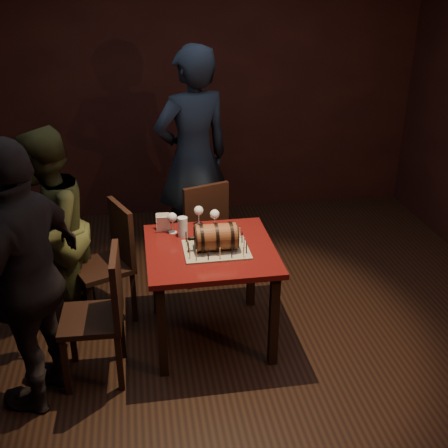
# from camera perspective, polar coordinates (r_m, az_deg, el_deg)

# --- Properties ---
(room_shell) EXTENTS (5.04, 5.04, 2.80)m
(room_shell) POSITION_cam_1_polar(r_m,az_deg,el_deg) (3.60, -0.20, 6.14)
(room_shell) COLOR black
(room_shell) RESTS_ON ground
(pub_table) EXTENTS (0.90, 0.90, 0.75)m
(pub_table) POSITION_cam_1_polar(r_m,az_deg,el_deg) (3.99, -1.39, -3.83)
(pub_table) COLOR #450B0C
(pub_table) RESTS_ON ground
(cake_board) EXTENTS (0.45, 0.35, 0.01)m
(cake_board) POSITION_cam_1_polar(r_m,az_deg,el_deg) (3.90, -0.80, -2.61)
(cake_board) COLOR gray
(cake_board) RESTS_ON pub_table
(barrel_cake) EXTENTS (0.34, 0.20, 0.20)m
(barrel_cake) POSITION_cam_1_polar(r_m,az_deg,el_deg) (3.86, -0.82, -1.32)
(barrel_cake) COLOR brown
(barrel_cake) RESTS_ON cake_board
(birthday_candles) EXTENTS (0.40, 0.30, 0.09)m
(birthday_candles) POSITION_cam_1_polar(r_m,az_deg,el_deg) (3.88, -0.80, -2.00)
(birthday_candles) COLOR #FBDC96
(birthday_candles) RESTS_ON cake_board
(wine_glass_left) EXTENTS (0.07, 0.07, 0.16)m
(wine_glass_left) POSITION_cam_1_polar(r_m,az_deg,el_deg) (4.12, -5.29, 0.58)
(wine_glass_left) COLOR silver
(wine_glass_left) RESTS_ON pub_table
(wine_glass_mid) EXTENTS (0.07, 0.07, 0.16)m
(wine_glass_mid) POSITION_cam_1_polar(r_m,az_deg,el_deg) (4.22, -2.59, 1.28)
(wine_glass_mid) COLOR silver
(wine_glass_mid) RESTS_ON pub_table
(wine_glass_right) EXTENTS (0.07, 0.07, 0.16)m
(wine_glass_right) POSITION_cam_1_polar(r_m,az_deg,el_deg) (4.16, -0.95, 0.91)
(wine_glass_right) COLOR silver
(wine_glass_right) RESTS_ON pub_table
(pint_of_ale) EXTENTS (0.07, 0.07, 0.15)m
(pint_of_ale) POSITION_cam_1_polar(r_m,az_deg,el_deg) (4.08, -4.22, -0.35)
(pint_of_ale) COLOR silver
(pint_of_ale) RESTS_ON pub_table
(menu_card) EXTENTS (0.10, 0.05, 0.13)m
(menu_card) POSITION_cam_1_polar(r_m,az_deg,el_deg) (4.17, -6.20, 0.07)
(menu_card) COLOR white
(menu_card) RESTS_ON pub_table
(chair_back) EXTENTS (0.51, 0.51, 0.93)m
(chair_back) POSITION_cam_1_polar(r_m,az_deg,el_deg) (4.79, -2.31, -0.22)
(chair_back) COLOR black
(chair_back) RESTS_ON ground
(chair_left_rear) EXTENTS (0.52, 0.52, 0.93)m
(chair_left_rear) POSITION_cam_1_polar(r_m,az_deg,el_deg) (4.39, -11.38, -3.24)
(chair_left_rear) COLOR black
(chair_left_rear) RESTS_ON ground
(chair_left_front) EXTENTS (0.42, 0.42, 0.93)m
(chair_left_front) POSITION_cam_1_polar(r_m,az_deg,el_deg) (3.77, -12.19, -8.47)
(chair_left_front) COLOR black
(chair_left_front) RESTS_ON ground
(person_back) EXTENTS (0.84, 0.70, 1.97)m
(person_back) POSITION_cam_1_polar(r_m,az_deg,el_deg) (5.01, -3.16, 6.65)
(person_back) COLOR black
(person_back) RESTS_ON ground
(person_left_rear) EXTENTS (0.78, 0.89, 1.55)m
(person_left_rear) POSITION_cam_1_polar(r_m,az_deg,el_deg) (4.31, -17.29, -0.76)
(person_left_rear) COLOR #393D1E
(person_left_rear) RESTS_ON ground
(person_left_front) EXTENTS (0.81, 1.10, 1.74)m
(person_left_front) POSITION_cam_1_polar(r_m,az_deg,el_deg) (3.53, -19.30, -5.29)
(person_left_front) COLOR black
(person_left_front) RESTS_ON ground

